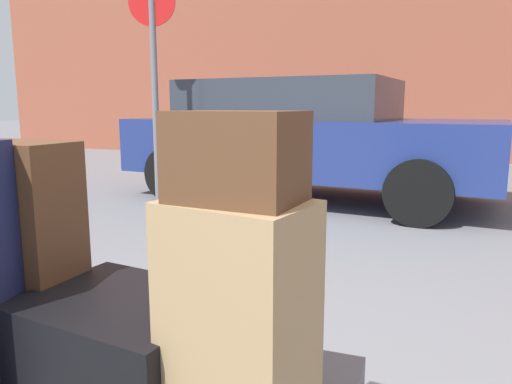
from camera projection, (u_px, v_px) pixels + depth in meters
The scene contains 6 objects.
suitcase_tan_center at pixel (238, 322), 1.13m from camera, with size 0.33×0.24×0.57m, color #9E7F56.
suitcase_black_rear_left at pixel (124, 337), 1.41m from camera, with size 0.56×0.44×0.24m, color black.
suitcase_brown_front_left at pixel (18, 244), 1.60m from camera, with size 0.41×0.22×0.67m, color #51331E.
duffel_bag_brown_topmost_pile at pixel (237, 157), 1.07m from camera, with size 0.28×0.20×0.20m, color #51331E.
parked_car at pixel (304, 136), 5.89m from camera, with size 4.48×2.32×1.42m.
no_parking_sign at pixel (154, 69), 5.22m from camera, with size 0.49×0.15×2.44m.
Camera 1 is at (0.83, -1.08, 1.12)m, focal length 34.26 mm.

